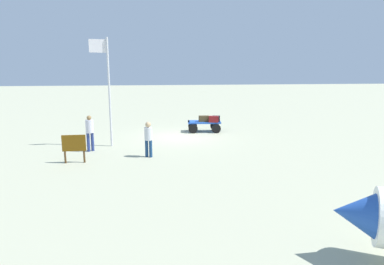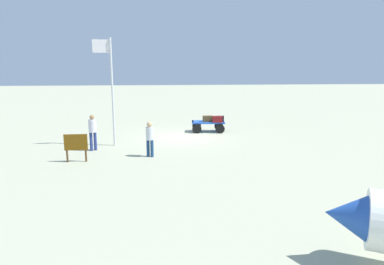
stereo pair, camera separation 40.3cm
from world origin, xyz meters
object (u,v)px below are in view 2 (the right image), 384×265
object	(u,v)px
suitcase_navy	(208,119)
luggage_cart	(208,124)
flagpole	(110,83)
worker_lead	(150,136)
worker_trailing	(93,130)
suitcase_grey	(220,119)
suitcase_tan	(218,119)
suitcase_olive	(209,119)
signboard	(76,144)

from	to	relation	value
suitcase_navy	luggage_cart	bearing A→B (deg)	-100.31
luggage_cart	suitcase_navy	bearing A→B (deg)	79.69
suitcase_navy	flagpole	distance (m)	6.54
worker_lead	worker_trailing	world-z (taller)	worker_trailing
suitcase_grey	worker_lead	distance (m)	6.75
luggage_cart	worker_trailing	xyz separation A→B (m)	(6.11, 4.13, 0.54)
suitcase_tan	worker_lead	size ratio (longest dim) A/B	0.40
suitcase_olive	worker_lead	distance (m)	6.82
suitcase_tan	luggage_cart	bearing A→B (deg)	-39.91
suitcase_olive	suitcase_navy	world-z (taller)	suitcase_navy
suitcase_olive	signboard	distance (m)	9.15
worker_lead	signboard	distance (m)	3.09
suitcase_olive	suitcase_navy	bearing A→B (deg)	70.20
suitcase_navy	suitcase_grey	bearing A→B (deg)	173.78
worker_lead	flagpole	xyz separation A→B (m)	(1.94, -2.38, 2.22)
worker_trailing	signboard	bearing A→B (deg)	80.63
flagpole	signboard	bearing A→B (deg)	69.45
suitcase_navy	signboard	xyz separation A→B (m)	(6.41, 5.96, -0.08)
suitcase_olive	worker_lead	bearing A→B (deg)	58.86
suitcase_olive	worker_lead	xyz separation A→B (m)	(3.53, 5.84, 0.14)
suitcase_grey	suitcase_navy	size ratio (longest dim) A/B	0.85
luggage_cart	suitcase_grey	size ratio (longest dim) A/B	3.97
suitcase_tan	worker_trailing	distance (m)	7.60
suitcase_navy	flagpole	xyz separation A→B (m)	(5.31, 3.04, 2.31)
signboard	worker_lead	bearing A→B (deg)	-169.88
luggage_cart	suitcase_tan	xyz separation A→B (m)	(-0.53, 0.44, 0.38)
suitcase_olive	worker_trailing	distance (m)	7.65
luggage_cart	suitcase_grey	xyz separation A→B (m)	(-0.72, 0.21, 0.36)
worker_lead	flagpole	world-z (taller)	flagpole
worker_lead	signboard	bearing A→B (deg)	10.12
suitcase_tan	worker_lead	xyz separation A→B (m)	(3.93, 5.11, 0.08)
luggage_cart	suitcase_olive	xyz separation A→B (m)	(-0.13, -0.29, 0.31)
luggage_cart	signboard	world-z (taller)	signboard
worker_trailing	flagpole	size ratio (longest dim) A/B	0.32
suitcase_grey	flagpole	xyz separation A→B (m)	(6.06, 2.96, 2.31)
luggage_cart	suitcase_grey	bearing A→B (deg)	163.95
suitcase_grey	suitcase_olive	world-z (taller)	suitcase_grey
luggage_cart	worker_lead	distance (m)	6.52
suitcase_grey	worker_trailing	world-z (taller)	worker_trailing
worker_lead	worker_trailing	bearing A→B (deg)	-27.57
luggage_cart	suitcase_navy	world-z (taller)	suitcase_navy
luggage_cart	worker_trailing	distance (m)	7.40
suitcase_olive	worker_trailing	bearing A→B (deg)	35.33
suitcase_navy	worker_lead	bearing A→B (deg)	58.08
luggage_cart	worker_trailing	bearing A→B (deg)	34.08
worker_lead	worker_trailing	size ratio (longest dim) A/B	0.93
suitcase_grey	suitcase_olive	distance (m)	0.78
worker_lead	suitcase_olive	bearing A→B (deg)	-121.14
suitcase_olive	flagpole	world-z (taller)	flagpole
suitcase_grey	signboard	world-z (taller)	signboard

